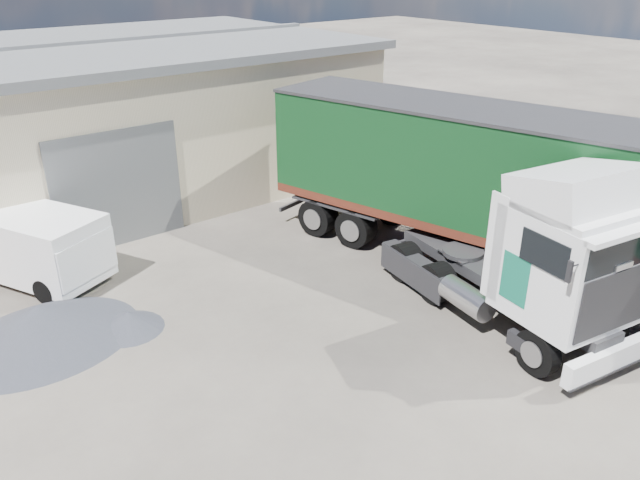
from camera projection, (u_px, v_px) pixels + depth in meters
ground at (396, 369)px, 13.69m from camera, size 120.00×120.00×0.00m
brick_boundary_wall at (500, 155)px, 23.93m from camera, size 0.35×26.00×2.50m
tractor_unit at (539, 263)px, 14.21m from camera, size 3.54×6.94×4.45m
box_trailer at (493, 175)px, 17.08m from camera, size 6.08×13.91×4.53m
panel_van at (29, 244)px, 17.14m from camera, size 3.79×5.19×1.97m
gravel_heap at (37, 325)px, 14.47m from camera, size 5.61×4.95×0.94m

